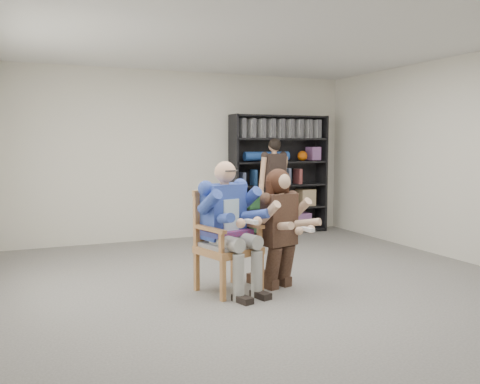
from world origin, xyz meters
name	(u,v)px	position (x,y,z in m)	size (l,w,h in m)	color
room_shell	(280,163)	(0.00, 0.00, 1.40)	(6.00, 7.00, 2.80)	silver
floor	(279,293)	(0.00, 0.00, 0.00)	(6.00, 7.00, 0.01)	#61605B
armchair	(228,242)	(-0.48, 0.27, 0.55)	(0.64, 0.62, 1.10)	#AF7237
seated_man	(228,226)	(-0.48, 0.27, 0.72)	(0.62, 0.86, 1.44)	navy
kneeling_woman	(281,230)	(0.10, 0.15, 0.66)	(0.55, 0.88, 1.31)	#342119
bookshelf	(279,175)	(1.70, 3.28, 1.05)	(1.80, 0.38, 2.10)	black
standing_man	(274,190)	(1.31, 2.71, 0.84)	(0.52, 0.29, 1.69)	#2C211D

